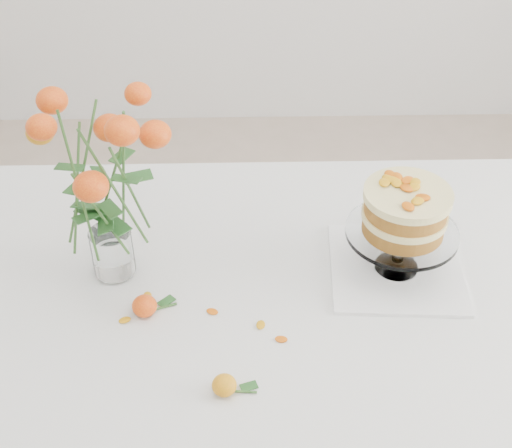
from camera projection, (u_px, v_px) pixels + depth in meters
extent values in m
cube|color=tan|center=(268.00, 287.00, 1.58)|extent=(1.40, 0.90, 0.04)
cylinder|color=tan|center=(52.00, 296.00, 2.10)|extent=(0.06, 0.06, 0.71)
cylinder|color=tan|center=(470.00, 289.00, 2.12)|extent=(0.06, 0.06, 0.71)
cube|color=silver|center=(268.00, 280.00, 1.57)|extent=(1.42, 0.92, 0.01)
cube|color=silver|center=(262.00, 194.00, 1.99)|extent=(1.42, 0.01, 0.20)
cube|color=white|center=(396.00, 269.00, 1.59)|extent=(0.31, 0.31, 0.01)
cylinder|color=white|center=(399.00, 248.00, 1.55)|extent=(0.02, 0.02, 0.08)
cylinder|color=white|center=(402.00, 232.00, 1.52)|extent=(0.24, 0.24, 0.01)
cylinder|color=#925421|center=(403.00, 224.00, 1.51)|extent=(0.22, 0.22, 0.03)
cylinder|color=beige|center=(405.00, 215.00, 1.49)|extent=(0.23, 0.23, 0.02)
cylinder|color=#925421|center=(406.00, 205.00, 1.48)|extent=(0.22, 0.22, 0.03)
cylinder|color=beige|center=(408.00, 195.00, 1.46)|extent=(0.24, 0.24, 0.02)
cylinder|color=white|center=(116.00, 271.00, 1.58)|extent=(0.07, 0.07, 0.01)
cylinder|color=white|center=(112.00, 251.00, 1.55)|extent=(0.09, 0.09, 0.11)
ellipsoid|color=orange|center=(224.00, 385.00, 1.32)|extent=(0.05, 0.05, 0.04)
cylinder|color=#356127|center=(242.00, 392.00, 1.32)|extent=(0.06, 0.01, 0.00)
ellipsoid|color=red|center=(144.00, 306.00, 1.47)|extent=(0.05, 0.05, 0.04)
cylinder|color=#356127|center=(162.00, 308.00, 1.49)|extent=(0.06, 0.03, 0.01)
ellipsoid|color=orange|center=(212.00, 312.00, 1.49)|extent=(0.03, 0.02, 0.00)
ellipsoid|color=orange|center=(261.00, 325.00, 1.46)|extent=(0.03, 0.02, 0.00)
ellipsoid|color=orange|center=(281.00, 339.00, 1.43)|extent=(0.03, 0.02, 0.00)
ellipsoid|color=orange|center=(147.00, 296.00, 1.52)|extent=(0.03, 0.02, 0.00)
ellipsoid|color=orange|center=(125.00, 320.00, 1.47)|extent=(0.03, 0.02, 0.00)
ellipsoid|color=orange|center=(411.00, 302.00, 1.51)|extent=(0.03, 0.02, 0.00)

